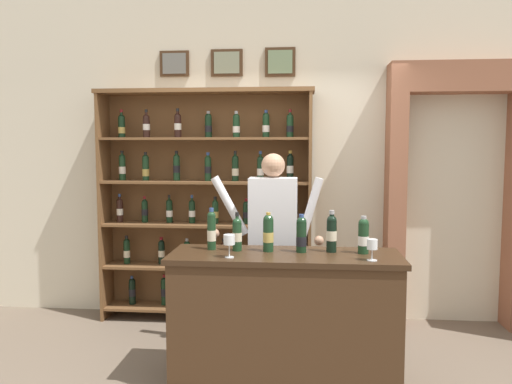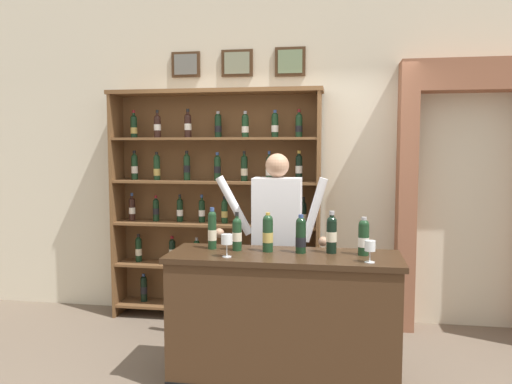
% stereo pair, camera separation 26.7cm
% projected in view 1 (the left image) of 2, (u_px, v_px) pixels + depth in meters
% --- Properties ---
extents(ground_plane, '(14.00, 14.00, 0.02)m').
position_uv_depth(ground_plane, '(260.00, 383.00, 3.74)').
color(ground_plane, '#6B5B4C').
extents(back_wall, '(12.00, 0.19, 3.42)m').
position_uv_depth(back_wall, '(273.00, 150.00, 5.15)').
color(back_wall, beige).
rests_on(back_wall, ground).
extents(wine_shelf, '(2.13, 0.34, 2.29)m').
position_uv_depth(wine_shelf, '(206.00, 200.00, 5.01)').
color(wine_shelf, brown).
rests_on(wine_shelf, ground).
extents(archway_doorway, '(1.31, 0.45, 2.53)m').
position_uv_depth(archway_doorway, '(454.00, 180.00, 4.88)').
color(archway_doorway, '#935B42').
rests_on(archway_doorway, ground).
extents(tasting_counter, '(1.67, 0.58, 0.97)m').
position_uv_depth(tasting_counter, '(285.00, 319.00, 3.68)').
color(tasting_counter, '#422B19').
rests_on(tasting_counter, ground).
extents(shopkeeper, '(0.96, 0.22, 1.68)m').
position_uv_depth(shopkeeper, '(273.00, 231.00, 4.22)').
color(shopkeeper, '#2D3347').
rests_on(shopkeeper, ground).
extents(tasting_bottle_riserva, '(0.07, 0.07, 0.31)m').
position_uv_depth(tasting_bottle_riserva, '(212.00, 230.00, 3.77)').
color(tasting_bottle_riserva, '#19381E').
rests_on(tasting_bottle_riserva, tasting_counter).
extents(tasting_bottle_chianti, '(0.07, 0.07, 0.29)m').
position_uv_depth(tasting_bottle_chianti, '(237.00, 234.00, 3.73)').
color(tasting_bottle_chianti, '#19381E').
rests_on(tasting_bottle_chianti, tasting_counter).
extents(tasting_bottle_brunello, '(0.08, 0.08, 0.29)m').
position_uv_depth(tasting_bottle_brunello, '(268.00, 233.00, 3.70)').
color(tasting_bottle_brunello, '#19381E').
rests_on(tasting_bottle_brunello, tasting_counter).
extents(tasting_bottle_vin_santo, '(0.08, 0.08, 0.28)m').
position_uv_depth(tasting_bottle_vin_santo, '(301.00, 234.00, 3.67)').
color(tasting_bottle_vin_santo, black).
rests_on(tasting_bottle_vin_santo, tasting_counter).
extents(tasting_bottle_prosecco, '(0.08, 0.08, 0.31)m').
position_uv_depth(tasting_bottle_prosecco, '(332.00, 232.00, 3.68)').
color(tasting_bottle_prosecco, black).
rests_on(tasting_bottle_prosecco, tasting_counter).
extents(tasting_bottle_bianco, '(0.08, 0.08, 0.27)m').
position_uv_depth(tasting_bottle_bianco, '(363.00, 235.00, 3.63)').
color(tasting_bottle_bianco, '#19381E').
rests_on(tasting_bottle_bianco, tasting_counter).
extents(wine_glass_center, '(0.08, 0.08, 0.16)m').
position_uv_depth(wine_glass_center, '(229.00, 240.00, 3.50)').
color(wine_glass_center, silver).
rests_on(wine_glass_center, tasting_counter).
extents(wine_glass_left, '(0.07, 0.07, 0.15)m').
position_uv_depth(wine_glass_left, '(372.00, 246.00, 3.40)').
color(wine_glass_left, silver).
rests_on(wine_glass_left, tasting_counter).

